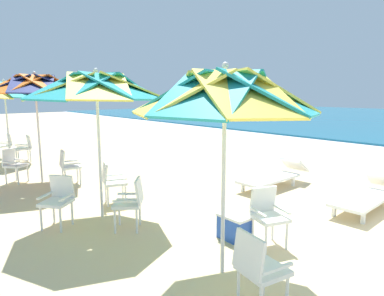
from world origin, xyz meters
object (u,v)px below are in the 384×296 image
plastic_chair_5 (14,163)px  plastic_chair_9 (25,147)px  sun_lounger_2 (274,176)px  plastic_chair_3 (131,200)px  plastic_chair_0 (258,266)px  plastic_chair_4 (58,198)px  beach_umbrella_1 (97,88)px  beach_umbrella_0 (225,95)px  beach_umbrella_3 (4,91)px  plastic_chair_8 (6,144)px  plastic_chair_6 (68,165)px  plastic_chair_2 (112,180)px  plastic_chair_1 (268,213)px  cooler_box (235,227)px  beach_umbrella_2 (35,86)px  sun_lounger_1 (367,195)px

plastic_chair_5 → plastic_chair_9: bearing=160.4°
sun_lounger_2 → plastic_chair_3: bearing=-90.5°
plastic_chair_0 → plastic_chair_4: bearing=-168.1°
beach_umbrella_1 → plastic_chair_4: beach_umbrella_1 is taller
plastic_chair_5 → plastic_chair_4: bearing=-2.3°
beach_umbrella_1 → plastic_chair_3: bearing=8.2°
plastic_chair_4 → beach_umbrella_0: bearing=20.0°
beach_umbrella_3 → plastic_chair_9: bearing=45.4°
beach_umbrella_0 → plastic_chair_8: beach_umbrella_0 is taller
plastic_chair_6 → beach_umbrella_3: beach_umbrella_3 is taller
plastic_chair_0 → plastic_chair_2: bearing=173.4°
plastic_chair_1 → cooler_box: 0.57m
plastic_chair_5 → cooler_box: 6.19m
plastic_chair_0 → plastic_chair_2: 4.13m
plastic_chair_1 → plastic_chair_2: size_ratio=1.00×
beach_umbrella_3 → plastic_chair_9: 1.89m
beach_umbrella_2 → plastic_chair_8: size_ratio=3.21×
beach_umbrella_2 → beach_umbrella_3: (-3.46, 0.03, -0.12)m
plastic_chair_6 → plastic_chair_8: (-4.85, -0.38, 0.00)m
plastic_chair_6 → sun_lounger_2: 5.06m
plastic_chair_4 → plastic_chair_8: bearing=174.3°
plastic_chair_8 → sun_lounger_2: bearing=25.9°
sun_lounger_1 → sun_lounger_2: 2.11m
plastic_chair_3 → beach_umbrella_2: beach_umbrella_2 is taller
plastic_chair_3 → plastic_chair_9: same height
beach_umbrella_2 → plastic_chair_1: bearing=13.5°
sun_lounger_1 → beach_umbrella_3: bearing=-156.9°
beach_umbrella_0 → plastic_chair_0: (0.77, -0.28, -1.73)m
beach_umbrella_1 → plastic_chair_9: (-6.35, 0.34, -1.84)m
plastic_chair_9 → cooler_box: bearing=5.2°
plastic_chair_8 → beach_umbrella_2: bearing=-0.9°
plastic_chair_8 → plastic_chair_4: bearing=-5.7°
plastic_chair_5 → plastic_chair_3: bearing=9.1°
beach_umbrella_3 → cooler_box: size_ratio=5.41×
plastic_chair_1 → plastic_chair_8: bearing=-172.3°
beach_umbrella_3 → cooler_box: beach_umbrella_3 is taller
plastic_chair_6 → plastic_chair_8: 4.87m
beach_umbrella_0 → plastic_chair_6: beach_umbrella_0 is taller
beach_umbrella_1 → sun_lounger_2: beach_umbrella_1 is taller
beach_umbrella_1 → beach_umbrella_2: size_ratio=0.96×
beach_umbrella_3 → plastic_chair_0: bearing=0.3°
beach_umbrella_3 → sun_lounger_1: 10.77m
plastic_chair_0 → sun_lounger_1: size_ratio=0.40×
plastic_chair_2 → plastic_chair_8: bearing=-175.9°
beach_umbrella_1 → beach_umbrella_2: (-3.27, -0.07, 0.10)m
beach_umbrella_0 → plastic_chair_4: (-2.85, -1.04, -1.73)m
plastic_chair_3 → sun_lounger_1: bearing=61.7°
plastic_chair_9 → sun_lounger_2: plastic_chair_9 is taller
plastic_chair_4 → beach_umbrella_2: bearing=168.1°
plastic_chair_0 → beach_umbrella_3: 10.44m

